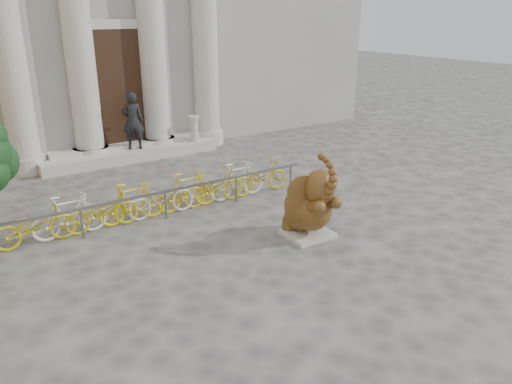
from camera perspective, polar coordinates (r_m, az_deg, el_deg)
ground at (r=9.84m, az=5.66°, el=-9.20°), size 80.00×80.00×0.00m
entrance_steps at (r=17.51m, az=-14.13°, el=4.27°), size 6.00×1.20×0.36m
elephant_statue at (r=11.04m, az=6.14°, el=-1.59°), size 1.35×1.50×2.02m
bike_rack at (r=12.41m, az=-10.79°, el=-0.49°), size 8.00×0.53×1.00m
pedestrian at (r=17.17m, az=-13.91°, el=7.88°), size 0.79×0.62×1.91m
balustrade_post at (r=17.96m, az=-7.07°, el=7.09°), size 0.37×0.37×0.91m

